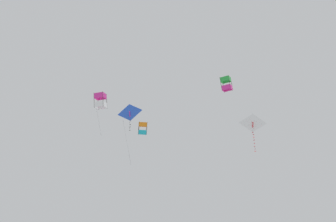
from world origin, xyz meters
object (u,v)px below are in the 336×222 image
Objects in this scene: kite_box_low_drifter at (100,101)px; kite_box_near_left at (143,128)px; kite_delta_far_centre at (130,113)px; kite_box_highest at (226,84)px; kite_delta_near_right at (253,123)px.

kite_box_low_drifter is 6.30m from kite_box_near_left.
kite_delta_far_centre is at bearing 141.52° from kite_box_near_left.
kite_box_highest is 11.42m from kite_delta_near_right.
kite_box_low_drifter is at bearing 174.88° from kite_box_highest.
kite_box_low_drifter is at bearing -97.94° from kite_delta_far_centre.
kite_box_low_drifter reaches higher than kite_box_near_left.
kite_delta_far_centre is at bearing 167.50° from kite_delta_near_right.
kite_delta_far_centre reaches higher than kite_box_highest.
kite_box_near_left is at bearing 150.52° from kite_box_highest.
kite_box_highest is 0.36× the size of kite_delta_near_right.
kite_box_near_left reaches higher than kite_delta_near_right.
kite_delta_far_centre is 16.78m from kite_box_highest.
kite_delta_near_right is 2.37× the size of kite_box_near_left.
kite_delta_far_centre reaches higher than kite_box_near_left.
kite_delta_far_centre reaches higher than kite_delta_near_right.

